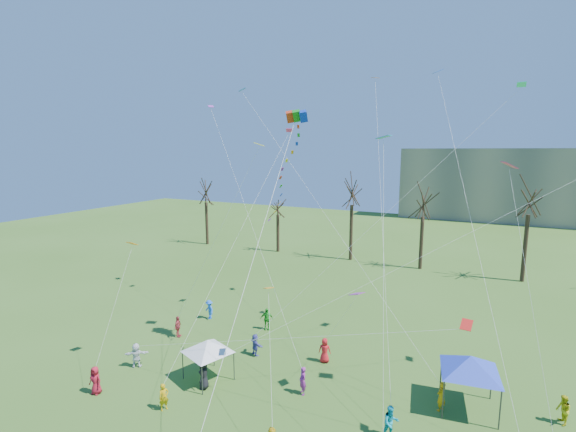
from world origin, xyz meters
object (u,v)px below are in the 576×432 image
at_px(distant_building, 558,186).
at_px(canopy_tent_blue, 470,364).
at_px(big_box_kite, 288,176).
at_px(canopy_tent_white, 208,346).

relative_size(distant_building, canopy_tent_blue, 14.12).
xyz_separation_m(big_box_kite, canopy_tent_blue, (11.21, 0.30, -10.20)).
height_order(big_box_kite, canopy_tent_blue, big_box_kite).
bearing_deg(big_box_kite, distant_building, 71.28).
bearing_deg(canopy_tent_white, big_box_kite, 44.18).
relative_size(big_box_kite, canopy_tent_blue, 4.61).
bearing_deg(distant_building, big_box_kite, -108.72).
distance_m(distant_building, big_box_kite, 77.76).
xyz_separation_m(canopy_tent_white, canopy_tent_blue, (15.05, 4.03, 0.45)).
relative_size(distant_building, canopy_tent_white, 17.91).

